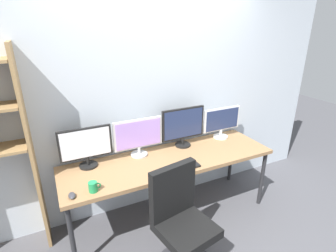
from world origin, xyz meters
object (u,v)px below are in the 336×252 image
Objects in this scene: office_chair at (182,232)px; monitor_far_right at (222,121)px; monitor_center_right at (183,126)px; coffee_mug at (93,187)px; monitor_center_left at (138,136)px; keyboard_main at (180,168)px; desk at (170,162)px; monitor_far_left at (86,146)px; computer_mouse at (72,196)px.

monitor_far_right is (1.02, 0.88, 0.55)m from office_chair.
coffee_mug is at bearing -158.04° from monitor_center_right.
monitor_far_right is at bearing 15.20° from coffee_mug.
monitor_center_left is 1.34× the size of keyboard_main.
desk is 2.28× the size of office_chair.
monitor_far_left is 0.94m from keyboard_main.
monitor_far_left is at bearing -180.00° from monitor_center_left.
coffee_mug reaches higher than desk.
monitor_far_right is (0.54, -0.00, -0.04)m from monitor_center_right.
computer_mouse is (-1.83, -0.45, -0.20)m from monitor_far_right.
office_chair reaches higher than computer_mouse.
keyboard_main is (-0.81, -0.44, -0.20)m from monitor_far_right.
desk is 21.26× the size of coffee_mug.
monitor_center_left is 0.90m from computer_mouse.
desk is at bearing -141.70° from monitor_center_right.
office_chair is 1.96× the size of monitor_far_left.
desk is at bearing -165.26° from monitor_far_right.
coffee_mug is (-1.65, -0.45, -0.17)m from monitor_far_right.
monitor_center_left reaches higher than coffee_mug.
monitor_far_right reaches higher than office_chair.
monitor_center_right reaches higher than coffee_mug.
monitor_center_right is (1.08, 0.00, 0.02)m from monitor_far_left.
keyboard_main is 4.11× the size of computer_mouse.
monitor_far_left is 1.00× the size of monitor_far_right.
monitor_far_left is 1.08m from monitor_center_right.
desk is at bearing 15.64° from coffee_mug.
monitor_center_right is at bearing 21.96° from coffee_mug.
office_chair is at bearing -118.97° from monitor_center_right.
office_chair is at bearing -108.03° from desk.
monitor_far_right is at bearing -0.00° from monitor_far_left.
computer_mouse is at bearing -166.72° from desk.
monitor_center_left is at bearing 121.30° from keyboard_main.
monitor_center_left is (-0.27, 0.21, 0.28)m from desk.
monitor_center_right is 1.39m from computer_mouse.
coffee_mug is (-0.04, -0.45, -0.18)m from monitor_far_left.
monitor_far_right is 5.25× the size of computer_mouse.
monitor_far_left and monitor_center_left have the same top height.
office_chair is 1.16m from monitor_center_right.
desk is 1.05m from computer_mouse.
monitor_far_right is 1.28× the size of keyboard_main.
monitor_far_left is at bearing 64.72° from computer_mouse.
computer_mouse is at bearing -115.28° from monitor_far_left.
coffee_mug is (-1.11, -0.45, -0.21)m from monitor_center_right.
monitor_center_left is at bearing 37.98° from coffee_mug.
office_chair is at bearing -139.41° from monitor_far_right.
monitor_center_right is (0.49, 0.88, 0.59)m from office_chair.
office_chair is 1.87× the size of monitor_center_left.
monitor_far_right reaches higher than desk.
monitor_center_right reaches higher than monitor_center_left.
monitor_far_right is at bearing 13.93° from computer_mouse.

